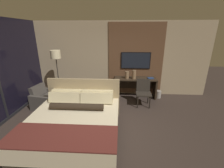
% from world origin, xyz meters
% --- Properties ---
extents(ground_plane, '(16.00, 16.00, 0.00)m').
position_xyz_m(ground_plane, '(0.00, 0.00, 0.00)').
color(ground_plane, '#332823').
extents(wall_back_tv_panel, '(7.20, 0.09, 2.80)m').
position_xyz_m(wall_back_tv_panel, '(0.10, 2.59, 1.40)').
color(wall_back_tv_panel, tan).
rests_on(wall_back_tv_panel, ground_plane).
extents(bed, '(2.09, 2.20, 1.14)m').
position_xyz_m(bed, '(-0.81, -0.15, 0.35)').
color(bed, '#33281E').
rests_on(bed, ground_plane).
extents(desk, '(1.57, 0.58, 0.76)m').
position_xyz_m(desk, '(0.82, 2.28, 0.51)').
color(desk, '#2D2319').
rests_on(desk, ground_plane).
extents(tv, '(1.11, 0.04, 0.63)m').
position_xyz_m(tv, '(0.82, 2.52, 1.38)').
color(tv, black).
extents(desk_chair, '(0.50, 0.50, 0.89)m').
position_xyz_m(desk_chair, '(1.04, 1.59, 0.53)').
color(desk_chair, '#28231E').
rests_on(desk_chair, ground_plane).
extents(armchair_by_window, '(0.91, 0.93, 0.75)m').
position_xyz_m(armchair_by_window, '(-2.20, 1.24, 0.25)').
color(armchair_by_window, '#47423D').
rests_on(armchair_by_window, ground_plane).
extents(floor_lamp, '(0.34, 0.34, 1.82)m').
position_xyz_m(floor_lamp, '(-2.00, 1.89, 1.53)').
color(floor_lamp, '#282623').
rests_on(floor_lamp, ground_plane).
extents(vase_tall, '(0.14, 0.14, 0.32)m').
position_xyz_m(vase_tall, '(0.75, 2.17, 0.92)').
color(vase_tall, '#846647').
rests_on(vase_tall, desk).
extents(vase_short, '(0.14, 0.14, 0.27)m').
position_xyz_m(vase_short, '(0.50, 2.19, 0.89)').
color(vase_short, '#846647').
rests_on(vase_short, desk).
extents(book, '(0.25, 0.20, 0.03)m').
position_xyz_m(book, '(1.38, 2.23, 0.78)').
color(book, navy).
rests_on(book, desk).
extents(waste_bin, '(0.22, 0.22, 0.28)m').
position_xyz_m(waste_bin, '(1.72, 2.21, 0.14)').
color(waste_bin, gray).
rests_on(waste_bin, ground_plane).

